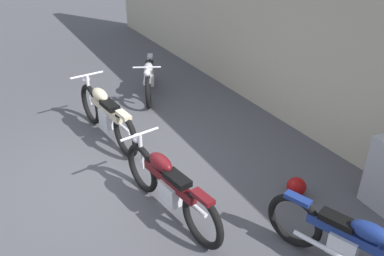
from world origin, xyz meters
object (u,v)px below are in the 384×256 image
object	(u,v)px
motorcycle_maroon	(169,186)
motorcycle_silver	(149,77)
helmet	(296,187)
motorcycle_blue	(351,244)
motorcycle_cream	(106,113)

from	to	relation	value
motorcycle_maroon	motorcycle_silver	distance (m)	4.02
helmet	motorcycle_blue	xyz separation A→B (m)	(1.33, -0.48, 0.30)
motorcycle_cream	motorcycle_silver	size ratio (longest dim) A/B	1.20
motorcycle_cream	motorcycle_blue	distance (m)	4.46
helmet	motorcycle_silver	world-z (taller)	motorcycle_silver
motorcycle_cream	motorcycle_maroon	bearing A→B (deg)	175.10
motorcycle_maroon	motorcycle_blue	bearing A→B (deg)	-153.84
motorcycle_cream	motorcycle_blue	xyz separation A→B (m)	(4.24, 1.37, -0.05)
motorcycle_cream	motorcycle_silver	distance (m)	1.99
motorcycle_blue	motorcycle_silver	xyz separation A→B (m)	(-5.63, 0.05, 0.00)
helmet	motorcycle_cream	size ratio (longest dim) A/B	0.13
motorcycle_maroon	motorcycle_cream	bearing A→B (deg)	-6.96
helmet	motorcycle_cream	xyz separation A→B (m)	(-2.92, -1.85, 0.34)
helmet	motorcycle_blue	size ratio (longest dim) A/B	0.15
motorcycle_maroon	motorcycle_blue	xyz separation A→B (m)	(1.85, 1.29, -0.02)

